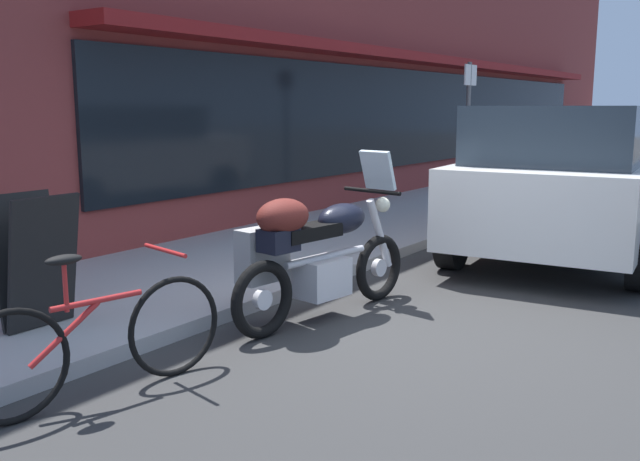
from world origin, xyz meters
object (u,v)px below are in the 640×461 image
Objects in this scene: touring_motorcycle at (312,250)px; parked_bicycle at (99,340)px; parked_minivan at (570,177)px; sandwich_board_sign at (35,261)px; parking_sign_pole at (468,123)px.

touring_motorcycle is 2.05m from parked_bicycle.
parked_minivan is 4.69× the size of sandwich_board_sign.
touring_motorcycle reaches higher than sandwich_board_sign.
parked_bicycle is 0.73× the size of parking_sign_pole.
touring_motorcycle is 1.21× the size of parked_bicycle.
parked_bicycle is 1.33m from sandwich_board_sign.
parking_sign_pole is at bearing 46.66° from parked_minivan.
parking_sign_pole is at bearing 11.30° from touring_motorcycle.
touring_motorcycle is at bearing -40.66° from sandwich_board_sign.
touring_motorcycle is 0.44× the size of parked_minivan.
parked_minivan is (3.91, -1.00, 0.34)m from touring_motorcycle.
sandwich_board_sign reaches higher than parked_bicycle.
sandwich_board_sign is 7.66m from parking_sign_pole.
parked_bicycle is at bearing -172.56° from parking_sign_pole.
parked_minivan is (5.94, -1.15, 0.57)m from parked_bicycle.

